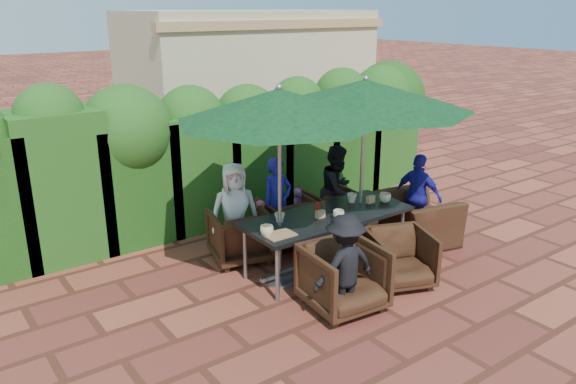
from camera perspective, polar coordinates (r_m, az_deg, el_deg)
ground at (r=7.53m, az=2.34°, el=-7.56°), size 80.00×80.00×0.00m
dining_table at (r=7.24m, az=4.01°, el=-2.84°), size 2.27×0.90×0.75m
umbrella_left at (r=6.44m, az=-0.90°, el=8.74°), size 2.42×2.42×2.46m
umbrella_right at (r=7.32m, az=7.83°, el=9.76°), size 2.79×2.79×2.46m
chair_far_left at (r=7.59m, az=-4.89°, el=-4.17°), size 0.90×0.86×0.78m
chair_far_mid at (r=8.10m, az=-0.03°, el=-2.72°), size 0.82×0.78×0.75m
chair_far_right at (r=8.66m, az=4.15°, el=-1.49°), size 0.77×0.73×0.71m
chair_near_left at (r=6.40m, az=5.67°, el=-8.35°), size 0.89×0.85×0.84m
chair_near_right at (r=7.06m, az=11.29°, el=-6.37°), size 0.94×0.91×0.76m
chair_end_right at (r=8.36m, az=13.05°, el=-1.89°), size 0.92×1.19×0.93m
adult_far_left at (r=7.56m, az=-5.43°, el=-1.99°), size 0.75×0.59×1.34m
adult_far_mid at (r=7.96m, az=-1.10°, el=-1.04°), size 0.47×0.39×1.29m
adult_far_right at (r=8.42m, az=5.05°, el=0.23°), size 0.76×0.62×1.36m
adult_near_left at (r=6.19m, az=5.77°, el=-7.52°), size 0.78×0.39×1.19m
adult_end_right at (r=8.48m, az=13.06°, el=-0.39°), size 0.55×0.81×1.26m
child_left at (r=7.87m, az=-2.68°, el=-3.43°), size 0.31×0.27×0.74m
child_right at (r=8.36m, az=1.14°, el=-2.07°), size 0.30×0.26×0.74m
pedestrian_a at (r=11.50m, az=-3.20°, el=6.04°), size 1.61×0.66×1.69m
pedestrian_b at (r=11.85m, az=-1.49°, el=6.32°), size 0.79×0.49×1.64m
pedestrian_c at (r=12.53m, az=2.16°, el=6.70°), size 0.93×1.05×1.52m
cup_a at (r=6.53m, az=-2.17°, el=-3.93°), size 0.16×0.16×0.12m
cup_b at (r=6.92m, az=-0.85°, el=-2.63°), size 0.13×0.13×0.12m
cup_c at (r=7.06m, az=5.15°, el=-2.29°), size 0.15×0.15×0.12m
cup_d at (r=7.66m, az=6.50°, el=-0.62°), size 0.13×0.13×0.13m
cup_e at (r=7.75m, az=9.83°, el=-0.56°), size 0.16×0.16×0.13m
ketchup_bottle at (r=7.15m, az=2.97°, el=-1.73°), size 0.04×0.04×0.17m
sauce_bottle at (r=7.21m, az=3.58°, el=-1.58°), size 0.04×0.04×0.17m
serving_tray at (r=6.55m, az=-0.86°, el=-4.36°), size 0.35×0.25×0.02m
number_block_left at (r=7.08m, az=3.29°, el=-2.25°), size 0.12×0.06×0.10m
number_block_right at (r=7.68m, az=8.38°, el=-0.75°), size 0.12×0.06×0.10m
hedge_wall at (r=8.84m, az=-7.94°, el=5.13°), size 9.10×1.60×2.40m
building at (r=14.61m, az=-3.99°, el=11.69°), size 6.20×3.08×3.20m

